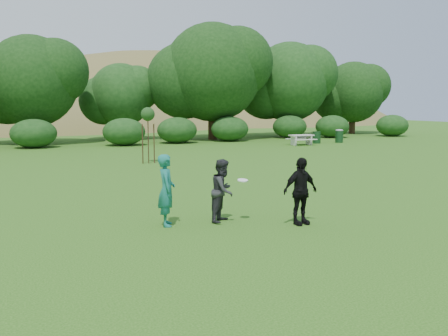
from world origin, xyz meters
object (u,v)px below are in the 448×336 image
object	(u,v)px
player_grey	(223,190)
player_black	(300,191)
sapling	(148,116)
trash_can_near	(317,137)
player_teal	(166,190)
picnic_table	(301,138)
trash_can_lidded	(339,136)

from	to	relation	value
player_grey	player_black	bearing A→B (deg)	-78.07
sapling	trash_can_near	bearing A→B (deg)	25.32
player_black	sapling	world-z (taller)	sapling
player_grey	player_black	distance (m)	1.98
player_teal	player_black	size ratio (longest dim) A/B	1.05
player_teal	picnic_table	size ratio (longest dim) A/B	1.00
player_grey	trash_can_lidded	world-z (taller)	player_grey
player_grey	picnic_table	size ratio (longest dim) A/B	0.91
trash_can_near	picnic_table	world-z (taller)	trash_can_near
trash_can_near	trash_can_lidded	size ratio (longest dim) A/B	0.86
player_grey	trash_can_lidded	distance (m)	27.37
player_teal	trash_can_near	xyz separation A→B (m)	(18.12, 20.01, -0.45)
sapling	trash_can_lidded	world-z (taller)	sapling
player_grey	trash_can_near	size ratio (longest dim) A/B	1.82
player_grey	sapling	xyz separation A→B (m)	(1.58, 13.03, 1.60)
trash_can_near	player_black	bearing A→B (deg)	-125.19
player_teal	sapling	world-z (taller)	sapling
player_teal	trash_can_lidded	bearing A→B (deg)	-31.48
player_black	picnic_table	distance (m)	24.16
player_grey	picnic_table	world-z (taller)	player_grey
player_grey	trash_can_lidded	size ratio (longest dim) A/B	1.56
player_black	trash_can_near	xyz separation A→B (m)	(14.98, 21.25, -0.41)
trash_can_lidded	picnic_table	bearing A→B (deg)	-168.72
sapling	trash_can_lidded	size ratio (longest dim) A/B	2.71
player_black	sapling	distance (m)	14.21
trash_can_near	sapling	xyz separation A→B (m)	(-15.06, -7.13, 1.97)
trash_can_near	player_teal	bearing A→B (deg)	-132.16
player_grey	trash_can_near	world-z (taller)	player_grey
trash_can_near	sapling	size ratio (longest dim) A/B	0.32
picnic_table	trash_can_lidded	size ratio (longest dim) A/B	1.71
player_teal	player_grey	world-z (taller)	player_teal
player_black	trash_can_near	world-z (taller)	player_black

